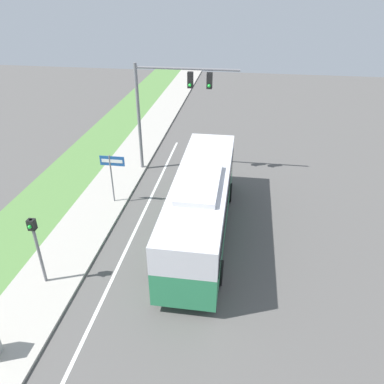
{
  "coord_description": "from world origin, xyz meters",
  "views": [
    {
      "loc": [
        1.44,
        -11.2,
        11.0
      ],
      "look_at": [
        -0.92,
        4.74,
        1.71
      ],
      "focal_mm": 35.0,
      "sensor_mm": 36.0,
      "label": 1
    }
  ],
  "objects_px": {
    "signal_gantry": "(167,98)",
    "street_sign": "(112,169)",
    "pedestrian_signal": "(36,241)",
    "bus": "(201,201)"
  },
  "relations": [
    {
      "from": "signal_gantry",
      "to": "street_sign",
      "type": "relative_size",
      "value": 2.33
    },
    {
      "from": "bus",
      "to": "street_sign",
      "type": "bearing_deg",
      "value": 157.11
    },
    {
      "from": "pedestrian_signal",
      "to": "street_sign",
      "type": "distance_m",
      "value": 6.59
    },
    {
      "from": "signal_gantry",
      "to": "pedestrian_signal",
      "type": "height_order",
      "value": "signal_gantry"
    },
    {
      "from": "signal_gantry",
      "to": "street_sign",
      "type": "distance_m",
      "value": 5.61
    },
    {
      "from": "street_sign",
      "to": "pedestrian_signal",
      "type": "bearing_deg",
      "value": -97.0
    },
    {
      "from": "bus",
      "to": "street_sign",
      "type": "xyz_separation_m",
      "value": [
        -5.08,
        2.15,
        0.23
      ]
    },
    {
      "from": "street_sign",
      "to": "signal_gantry",
      "type": "bearing_deg",
      "value": 63.97
    },
    {
      "from": "pedestrian_signal",
      "to": "street_sign",
      "type": "height_order",
      "value": "pedestrian_signal"
    },
    {
      "from": "signal_gantry",
      "to": "street_sign",
      "type": "bearing_deg",
      "value": -116.03
    }
  ]
}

